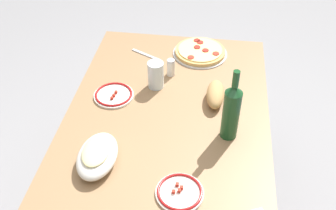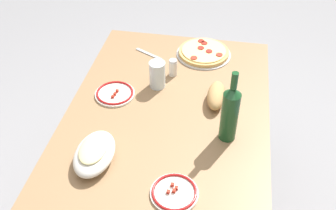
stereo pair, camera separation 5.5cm
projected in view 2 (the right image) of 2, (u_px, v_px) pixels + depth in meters
ground_plane at (168, 208)px, 2.23m from camera, size 8.00×8.00×0.00m
dining_table at (168, 130)px, 1.82m from camera, size 1.26×0.89×0.75m
pepperoni_pizza at (204, 52)px, 2.06m from camera, size 0.29×0.29×0.03m
baked_pasta_dish at (94, 152)px, 1.49m from camera, size 0.24×0.15×0.08m
wine_bottle at (230, 113)px, 1.52m from camera, size 0.07×0.07×0.33m
water_glass at (157, 75)px, 1.82m from camera, size 0.08×0.08×0.13m
side_plate_near at (115, 93)px, 1.81m from camera, size 0.18×0.18×0.02m
side_plate_far at (174, 193)px, 1.39m from camera, size 0.17×0.17×0.02m
bread_loaf at (216, 95)px, 1.76m from camera, size 0.19×0.08×0.07m
spice_shaker at (173, 68)px, 1.91m from camera, size 0.04×0.04×0.09m
fork_right at (149, 54)px, 2.07m from camera, size 0.09×0.16×0.00m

